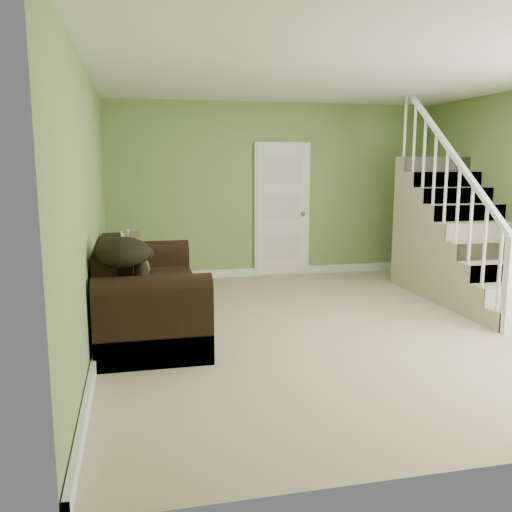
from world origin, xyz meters
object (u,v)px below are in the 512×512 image
cat (150,279)px  banana (170,289)px  side_table (130,274)px  sofa (145,297)px

cat → banana: 0.32m
banana → side_table: bearing=88.5°
side_table → sofa: bearing=-82.7°
sofa → cat: 0.30m
side_table → banana: (0.39, -1.72, 0.19)m
side_table → banana: side_table is taller
banana → sofa: bearing=102.6°
sofa → cat: size_ratio=5.37×
sofa → side_table: (-0.16, 1.27, -0.01)m
sofa → side_table: sofa is taller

